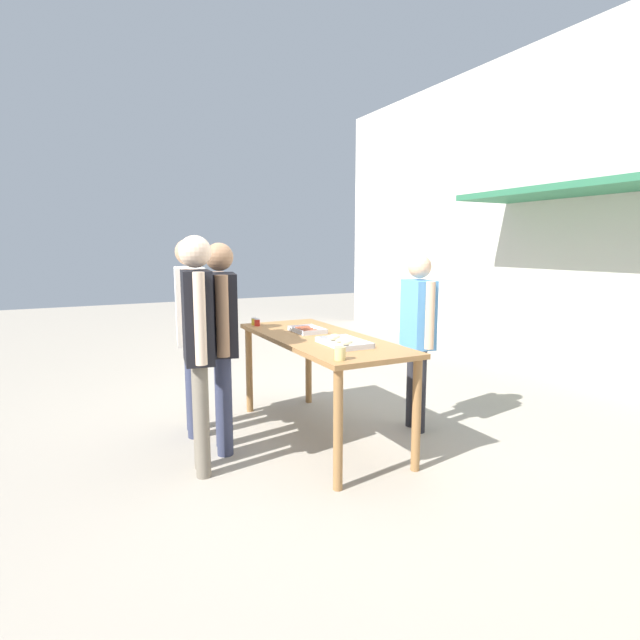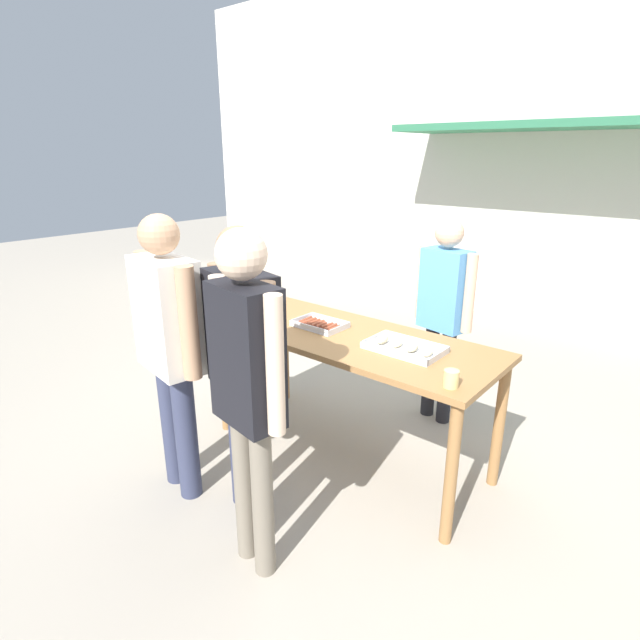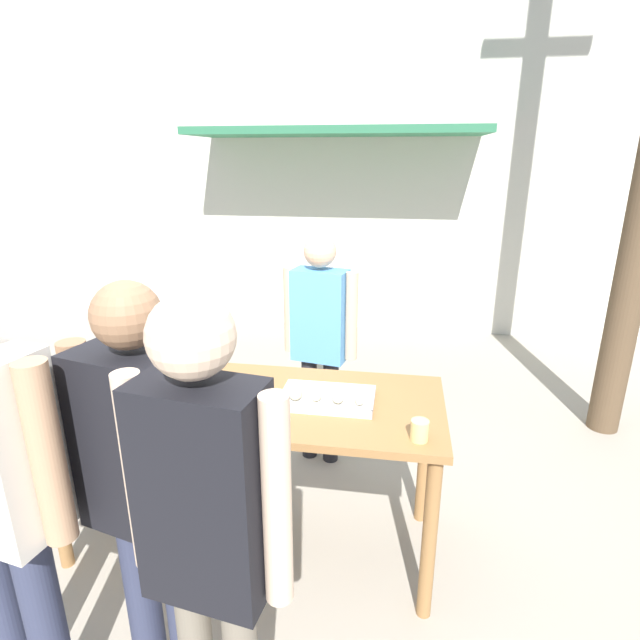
% 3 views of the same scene
% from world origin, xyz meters
% --- Properties ---
extents(ground_plane, '(24.00, 24.00, 0.00)m').
position_xyz_m(ground_plane, '(0.00, 0.00, 0.00)').
color(ground_plane, '#A39989').
extents(building_facade_back, '(12.00, 1.11, 4.50)m').
position_xyz_m(building_facade_back, '(0.00, 3.98, 2.26)').
color(building_facade_back, beige).
rests_on(building_facade_back, ground).
extents(serving_table, '(2.06, 0.82, 0.94)m').
position_xyz_m(serving_table, '(0.00, 0.00, 0.82)').
color(serving_table, olive).
rests_on(serving_table, ground).
extents(food_tray_sausages, '(0.36, 0.25, 0.04)m').
position_xyz_m(food_tray_sausages, '(-0.27, 0.00, 0.95)').
color(food_tray_sausages, silver).
rests_on(food_tray_sausages, serving_table).
extents(food_tray_buns, '(0.48, 0.29, 0.06)m').
position_xyz_m(food_tray_buns, '(0.41, 0.00, 0.96)').
color(food_tray_buns, silver).
rests_on(food_tray_buns, serving_table).
extents(condiment_jar_mustard, '(0.06, 0.06, 0.07)m').
position_xyz_m(condiment_jar_mustard, '(-0.90, -0.30, 0.97)').
color(condiment_jar_mustard, gold).
rests_on(condiment_jar_mustard, serving_table).
extents(condiment_jar_ketchup, '(0.06, 0.06, 0.07)m').
position_xyz_m(condiment_jar_ketchup, '(-0.82, -0.30, 0.97)').
color(condiment_jar_ketchup, '#B22319').
rests_on(condiment_jar_ketchup, serving_table).
extents(beer_cup, '(0.08, 0.08, 0.10)m').
position_xyz_m(beer_cup, '(0.89, -0.29, 0.98)').
color(beer_cup, '#DBC67A').
rests_on(beer_cup, serving_table).
extents(person_server_behind_table, '(0.52, 0.27, 1.66)m').
position_xyz_m(person_server_behind_table, '(0.24, 0.90, 1.00)').
color(person_server_behind_table, '#232328').
rests_on(person_server_behind_table, ground).
extents(person_customer_holding_hotdog, '(0.66, 0.33, 1.80)m').
position_xyz_m(person_customer_holding_hotdog, '(-0.61, -1.01, 1.07)').
color(person_customer_holding_hotdog, '#333851').
rests_on(person_customer_holding_hotdog, ground).
extents(person_customer_with_cup, '(0.53, 0.25, 1.82)m').
position_xyz_m(person_customer_with_cup, '(0.24, -1.14, 1.11)').
color(person_customer_with_cup, '#756B5B').
rests_on(person_customer_with_cup, ground).
extents(person_customer_waiting_in_line, '(0.64, 0.34, 1.77)m').
position_xyz_m(person_customer_waiting_in_line, '(-0.10, -0.87, 1.05)').
color(person_customer_waiting_in_line, '#333851').
rests_on(person_customer_waiting_in_line, ground).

